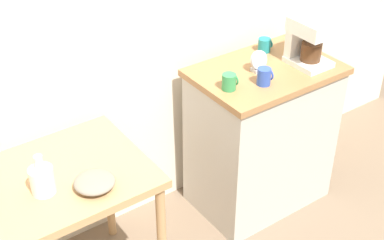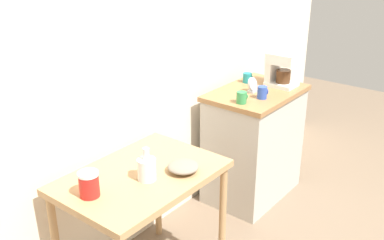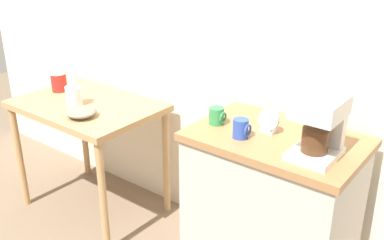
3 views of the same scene
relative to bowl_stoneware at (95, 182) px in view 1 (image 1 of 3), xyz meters
name	(u,v)px [view 1 (image 1 of 3)]	position (x,y,z in m)	size (l,w,h in m)	color
wooden_table	(47,198)	(-0.16, 0.17, -0.13)	(0.90, 0.62, 0.76)	tan
kitchen_counter	(261,137)	(1.13, 0.21, -0.35)	(0.78, 0.53, 0.89)	#BCB7AD
bowl_stoneware	(95,182)	(0.00, 0.00, 0.00)	(0.17, 0.17, 0.06)	gray
glass_carafe_vase	(42,179)	(-0.18, 0.10, 0.03)	(0.10, 0.10, 0.19)	silver
coffee_maker	(308,39)	(1.34, 0.14, 0.23)	(0.18, 0.22, 0.26)	white
mug_dark_teal	(265,45)	(1.25, 0.37, 0.13)	(0.08, 0.07, 0.08)	teal
mug_blue	(264,76)	(1.01, 0.09, 0.14)	(0.08, 0.07, 0.09)	#2D4CAD
mug_tall_green	(229,82)	(0.83, 0.16, 0.13)	(0.08, 0.07, 0.08)	#338C4C
table_clock	(259,62)	(1.07, 0.22, 0.14)	(0.10, 0.05, 0.11)	#B2B5BA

